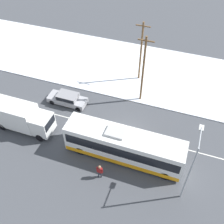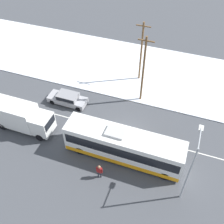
% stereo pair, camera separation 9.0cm
% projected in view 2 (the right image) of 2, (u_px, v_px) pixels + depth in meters
% --- Properties ---
extents(ground_plane, '(120.00, 120.00, 0.00)m').
position_uv_depth(ground_plane, '(125.00, 133.00, 28.87)').
color(ground_plane, '#424449').
extents(snow_lot, '(80.00, 13.22, 0.12)m').
position_uv_depth(snow_lot, '(150.00, 72.00, 36.67)').
color(snow_lot, silver).
rests_on(snow_lot, ground_plane).
extents(lane_marking_center, '(60.00, 0.12, 0.00)m').
position_uv_depth(lane_marking_center, '(125.00, 133.00, 28.86)').
color(lane_marking_center, silver).
rests_on(lane_marking_center, ground_plane).
extents(city_bus, '(11.66, 2.57, 3.54)m').
position_uv_depth(city_bus, '(124.00, 146.00, 25.45)').
color(city_bus, white).
rests_on(city_bus, ground_plane).
extents(box_truck, '(7.28, 2.30, 3.24)m').
position_uv_depth(box_truck, '(19.00, 116.00, 28.26)').
color(box_truck, silver).
rests_on(box_truck, ground_plane).
extents(sedan_car, '(4.77, 1.80, 1.44)m').
position_uv_depth(sedan_car, '(68.00, 98.00, 31.74)').
color(sedan_car, '#9E9EA3').
rests_on(sedan_car, ground_plane).
extents(pedestrian_at_stop, '(0.64, 0.29, 1.79)m').
position_uv_depth(pedestrian_at_stop, '(99.00, 170.00, 24.22)').
color(pedestrian_at_stop, '#23232D').
rests_on(pedestrian_at_stop, ground_plane).
extents(streetlamp, '(0.36, 2.60, 7.11)m').
position_uv_depth(streetlamp, '(191.00, 163.00, 20.70)').
color(streetlamp, '#9EA3A8').
rests_on(streetlamp, ground_plane).
extents(utility_pole_roadside, '(1.80, 0.24, 8.66)m').
position_uv_depth(utility_pole_roadside, '(143.00, 70.00, 29.58)').
color(utility_pole_roadside, brown).
rests_on(utility_pole_roadside, ground_plane).
extents(utility_pole_snowlot, '(1.80, 0.24, 8.15)m').
position_uv_depth(utility_pole_snowlot, '(141.00, 51.00, 32.75)').
color(utility_pole_snowlot, brown).
rests_on(utility_pole_snowlot, ground_plane).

